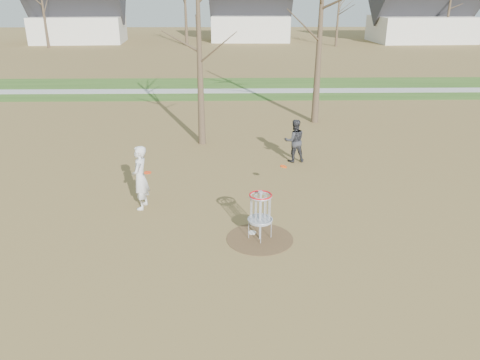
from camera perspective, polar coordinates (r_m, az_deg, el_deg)
name	(u,v)px	position (r m, az deg, el deg)	size (l,w,h in m)	color
ground	(260,239)	(12.64, 2.43, -7.18)	(160.00, 160.00, 0.00)	brown
green_band	(241,88)	(32.60, 0.17, 11.14)	(160.00, 8.00, 0.01)	#2D5119
footpath	(242,91)	(31.62, 0.21, 10.82)	(160.00, 1.50, 0.01)	#9E9E99
dirt_circle	(260,239)	(12.63, 2.43, -7.16)	(1.80, 1.80, 0.01)	#47331E
player_standing	(140,178)	(14.29, -12.07, 0.27)	(0.72, 0.47, 1.97)	silver
player_throwing	(294,141)	(18.11, 6.66, 4.78)	(0.81, 0.63, 1.67)	#2C2D31
disc_grounded	(252,233)	(12.90, 1.48, -6.42)	(0.22, 0.22, 0.02)	silver
discs_in_play	(221,169)	(14.24, -2.28, 1.32)	(4.32, 1.24, 0.26)	#ED450C
disc_golf_basket	(260,208)	(12.22, 2.50, -3.43)	(0.64, 0.64, 1.35)	#9EA3AD
bare_trees	(257,1)	(46.87, 2.05, 21.02)	(52.62, 44.98, 9.00)	#382B1E
houses_row	(269,13)	(63.82, 3.58, 19.62)	(56.51, 10.01, 7.26)	silver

